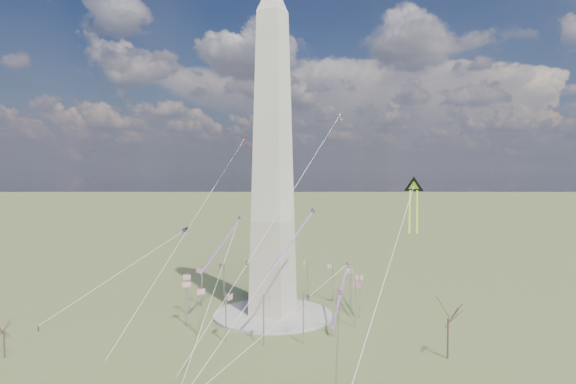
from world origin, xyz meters
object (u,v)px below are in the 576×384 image
at_px(washington_monument, 273,157).
at_px(kite_delta_black, 414,189).
at_px(person_west, 38,329).
at_px(tree_near, 448,316).

distance_m(washington_monument, kite_delta_black, 42.00).
relative_size(person_west, kite_delta_black, 0.09).
bearing_deg(person_west, washington_monument, -121.86).
bearing_deg(kite_delta_black, person_west, 16.80).
xyz_separation_m(person_west, kite_delta_black, (90.99, 50.09, 38.00)).
xyz_separation_m(washington_monument, tree_near, (53.01, -12.76, -37.89)).
xyz_separation_m(tree_near, person_west, (-104.00, -28.37, -9.31)).
distance_m(tree_near, kite_delta_black, 38.26).
height_order(person_west, kite_delta_black, kite_delta_black).
relative_size(washington_monument, kite_delta_black, 5.65).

